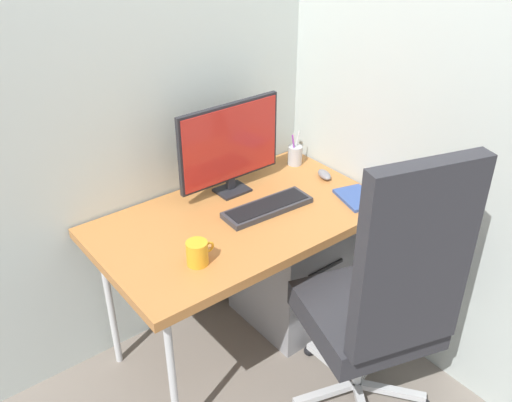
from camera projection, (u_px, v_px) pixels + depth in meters
ground_plane at (242, 342)px, 2.85m from camera, size 8.00×8.00×0.00m
wall_back at (183, 50)px, 2.40m from camera, size 2.53×0.04×2.80m
wall_side_right at (390, 53)px, 2.37m from camera, size 0.04×1.99×2.80m
desk at (240, 225)px, 2.49m from camera, size 1.27×0.73×0.76m
office_chair at (383, 298)px, 2.16m from camera, size 0.63×0.66×1.30m
filing_cabinet at (290, 265)px, 2.87m from camera, size 0.43×0.50×0.65m
monitor at (230, 145)px, 2.54m from camera, size 0.53×0.12×0.43m
keyboard at (267, 207)px, 2.50m from camera, size 0.42×0.16×0.03m
mouse at (324, 175)px, 2.76m from camera, size 0.08×0.11×0.04m
pen_holder at (295, 155)px, 2.87m from camera, size 0.07×0.07×0.18m
notebook at (357, 198)px, 2.59m from camera, size 0.20×0.24×0.02m
coffee_mug at (198, 253)px, 2.15m from camera, size 0.12×0.09×0.10m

